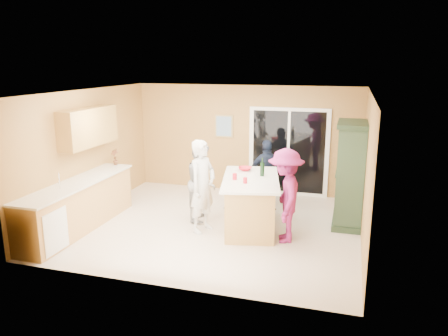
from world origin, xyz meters
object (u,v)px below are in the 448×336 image
(woman_white, at_px, (203,186))
(green_hutch, at_px, (350,176))
(kitchen_island, at_px, (250,205))
(woman_navy, at_px, (267,173))
(woman_magenta, at_px, (285,196))
(woman_grey, at_px, (202,182))

(woman_white, bearing_deg, green_hutch, -48.73)
(kitchen_island, xyz_separation_m, woman_white, (-0.84, -0.37, 0.41))
(kitchen_island, distance_m, woman_white, 1.00)
(kitchen_island, relative_size, green_hutch, 1.02)
(kitchen_island, distance_m, green_hutch, 2.02)
(green_hutch, height_order, woman_navy, green_hutch)
(woman_navy, bearing_deg, green_hutch, 132.95)
(woman_white, xyz_separation_m, woman_magenta, (1.56, -0.04, -0.04))
(woman_grey, bearing_deg, woman_magenta, -118.88)
(woman_white, relative_size, woman_magenta, 1.04)
(woman_grey, xyz_separation_m, woman_navy, (1.10, 1.21, -0.04))
(green_hutch, distance_m, woman_magenta, 1.59)
(green_hutch, distance_m, woman_grey, 2.91)
(woman_magenta, bearing_deg, green_hutch, 125.76)
(woman_white, xyz_separation_m, woman_navy, (0.88, 1.80, -0.13))
(woman_magenta, bearing_deg, kitchen_island, -131.30)
(woman_navy, bearing_deg, woman_white, 38.12)
(woman_grey, height_order, woman_magenta, woman_magenta)
(woman_white, height_order, woman_magenta, woman_white)
(green_hutch, relative_size, woman_grey, 1.30)
(woman_grey, bearing_deg, woman_white, -168.81)
(woman_navy, height_order, woman_magenta, woman_magenta)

